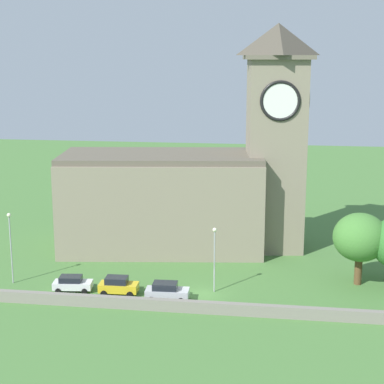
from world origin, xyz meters
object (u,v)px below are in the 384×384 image
Objects in this scene: church at (192,184)px; car_yellow at (118,286)px; car_silver at (167,291)px; streetlamp_west_end at (10,237)px; tree_riverside_west at (360,238)px; car_white at (72,283)px; streetlamp_west_mid at (215,249)px.

church is 19.62m from car_yellow.
streetlamp_west_end reaches higher than car_silver.
church is at bearing 151.63° from tree_riverside_west.
car_yellow is at bearing -106.77° from church.
streetlamp_west_end is at bearing 169.59° from car_white.
car_white is at bearing 177.46° from car_yellow.
car_silver reaches higher than car_yellow.
church is 16.33m from streetlamp_west_mid.
streetlamp_west_mid is at bearing 7.44° from car_white.
car_silver is 0.56× the size of streetlamp_west_end.
car_white is 1.04× the size of car_yellow.
streetlamp_west_end is (-12.28, 1.55, 4.23)m from car_yellow.
car_white is 31.14m from tree_riverside_west.
car_yellow is (-5.24, -17.40, -7.41)m from church.
car_white is 0.53× the size of tree_riverside_west.
streetlamp_west_end reaches higher than car_white.
car_white is at bearing -120.94° from church.
tree_riverside_west is at bearing 21.04° from car_silver.
church is 4.58× the size of streetlamp_west_mid.
church is at bearing 73.23° from car_yellow.
streetlamp_west_end is at bearing -172.18° from tree_riverside_west.
streetlamp_west_mid reaches higher than car_white.
car_white is 10.43m from car_silver.
car_silver is 6.61m from streetlamp_west_mid.
tree_riverside_west is (15.24, 4.51, 0.60)m from streetlamp_west_mid.
tree_riverside_west is at bearing 16.50° from streetlamp_west_mid.
tree_riverside_west is (19.84, -10.71, -3.09)m from church.
car_white is at bearing -167.90° from tree_riverside_west.
car_white is 8.55m from streetlamp_west_end.
tree_riverside_west reaches higher than car_silver.
streetlamp_west_end reaches higher than streetlamp_west_mid.
car_silver is at bearing -158.96° from tree_riverside_west.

